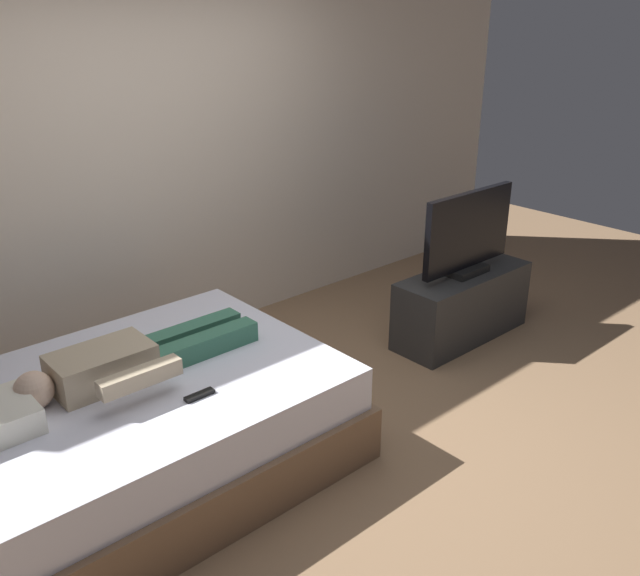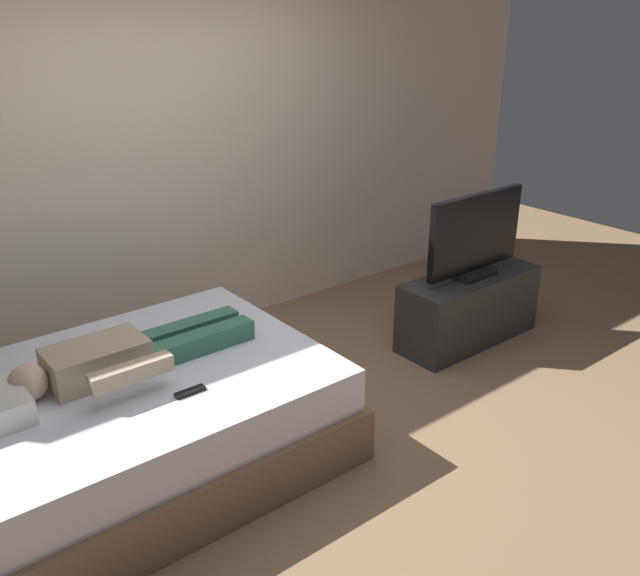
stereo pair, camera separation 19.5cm
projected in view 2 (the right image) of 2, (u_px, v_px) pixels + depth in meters
name	position (u px, v px, depth m)	size (l,w,h in m)	color
ground_plane	(323.00, 445.00, 3.74)	(10.00, 10.00, 0.00)	#8C6B4C
back_wall	(209.00, 138.00, 4.72)	(6.40, 0.10, 2.80)	beige
bed	(130.00, 423.00, 3.48)	(2.05, 1.50, 0.54)	brown
person	(123.00, 356.00, 3.39)	(1.26, 0.46, 0.18)	tan
remote	(190.00, 392.00, 3.22)	(0.15, 0.04, 0.02)	black
tv_stand	(468.00, 308.00, 4.83)	(1.10, 0.40, 0.50)	#2D2D2D
tv	(475.00, 237.00, 4.63)	(0.88, 0.20, 0.59)	black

